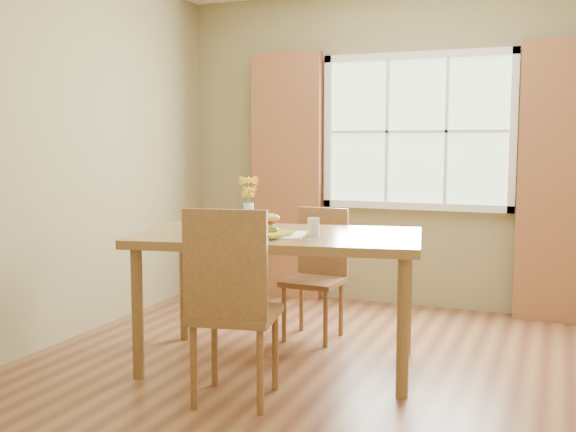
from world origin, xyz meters
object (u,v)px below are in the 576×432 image
Objects in this scene: croissant_sandwich at (267,223)px; chair_far at (317,267)px; water_glass at (313,227)px; chair_near at (231,298)px; dining_table at (280,247)px; flower_vase at (249,197)px.

chair_far is at bearing 91.21° from croissant_sandwich.
water_glass is at bearing 24.94° from croissant_sandwich.
chair_near is at bearing -107.68° from water_glass.
chair_far is at bearing 79.88° from chair_near.
croissant_sandwich is at bearing 83.43° from chair_near.
dining_table is at bearing 173.29° from water_glass.
croissant_sandwich is 1.56× the size of water_glass.
dining_table is 17.27× the size of water_glass.
dining_table is 0.74m from chair_far.
flower_vase reaches higher than chair_far.
dining_table is at bearing 80.70° from chair_near.
dining_table is 0.27m from water_glass.
dining_table is at bearing 82.56° from croissant_sandwich.
chair_near is 1.15× the size of chair_far.
chair_far is (-0.01, 1.41, -0.08)m from chair_near.
dining_table is 1.76× the size of chair_near.
chair_near is 1.41m from chair_far.
croissant_sandwich is (-0.03, -0.83, 0.41)m from chair_far.
water_glass is at bearing -70.21° from chair_far.
water_glass reaches higher than dining_table.
water_glass is at bearing -17.40° from dining_table.
flower_vase reaches higher than water_glass.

